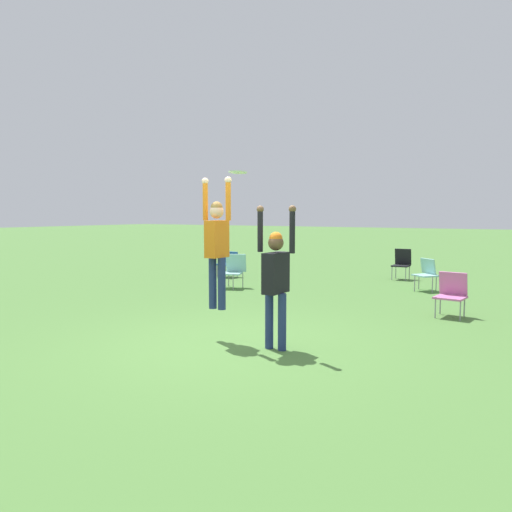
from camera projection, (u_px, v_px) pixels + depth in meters
The scene contains 9 objects.
ground_plane at pixel (233, 344), 7.45m from camera, with size 120.00×120.00×0.00m, color #4C7A38.
person_jumping at pixel (217, 240), 7.57m from camera, with size 0.53×0.38×2.01m.
person_defending at pixel (276, 274), 7.06m from camera, with size 0.62×0.47×2.06m.
frisbee at pixel (238, 172), 7.32m from camera, with size 0.28×0.28×0.04m.
camping_chair_0 at pixel (402, 262), 14.70m from camera, with size 0.49×0.53×0.90m.
camping_chair_2 at pixel (229, 262), 15.25m from camera, with size 0.57×0.60×0.77m.
camping_chair_3 at pixel (233, 269), 13.01m from camera, with size 0.69×0.74×0.88m.
camping_chair_4 at pixel (427, 272), 12.54m from camera, with size 0.71×0.79×0.80m.
camping_chair_5 at pixel (451, 292), 9.40m from camera, with size 0.56×0.60×0.83m.
Camera 1 is at (4.12, -6.04, 1.95)m, focal length 35.00 mm.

